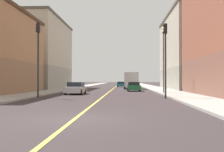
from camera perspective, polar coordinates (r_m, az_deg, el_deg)
name	(u,v)px	position (r m, az deg, el deg)	size (l,w,h in m)	color
ground_plane	(75,119)	(11.88, -7.68, -8.82)	(400.00, 400.00, 0.00)	#342B2E
sidewalk_left	(151,87)	(60.88, 8.15, -2.29)	(3.67, 168.00, 0.15)	#9E9B93
sidewalk_right	(79,87)	(61.43, -6.88, -2.28)	(3.67, 168.00, 0.15)	#9E9B93
lane_center_stripe	(115,87)	(60.63, 0.60, -2.37)	(0.16, 154.00, 0.01)	#E5D14C
building_left_mid	(194,52)	(51.44, 16.59, 4.86)	(9.65, 21.22, 13.40)	#9D9688
building_right_midblock	(38,54)	(54.88, -15.08, 4.40)	(9.65, 19.88, 13.22)	#9D9688
traffic_light_left_near	(165,51)	(25.06, 10.99, 5.20)	(0.40, 0.32, 6.68)	#2D2D2D
traffic_light_right_near	(38,50)	(26.03, -15.10, 5.23)	(0.40, 0.32, 6.88)	#2D2D2D
street_lamp_left_near	(163,55)	(33.40, 10.63, 4.28)	(0.36, 0.36, 7.40)	#4C4C51
car_green	(134,87)	(40.77, 4.55, -2.22)	(1.95, 4.26, 1.35)	#1E6B38
car_silver	(76,88)	(32.00, -7.53, -2.56)	(2.03, 4.45, 1.40)	silver
car_teal	(121,84)	(64.93, 1.86, -1.73)	(1.92, 4.42, 1.24)	#196670
box_truck	(131,80)	(50.73, 3.96, -0.86)	(2.58, 7.40, 2.99)	navy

